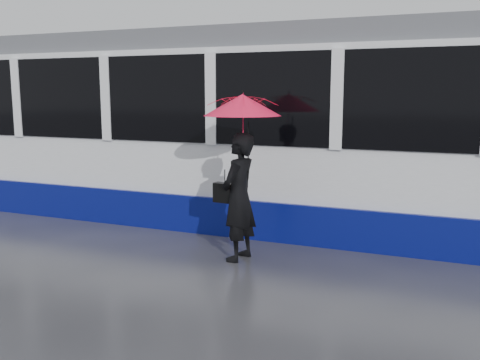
% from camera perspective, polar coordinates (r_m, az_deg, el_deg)
% --- Properties ---
extents(ground, '(90.00, 90.00, 0.00)m').
position_cam_1_polar(ground, '(7.30, 0.03, -9.07)').
color(ground, '#2D2D32').
rests_on(ground, ground).
extents(rails, '(34.00, 1.51, 0.02)m').
position_cam_1_polar(rails, '(9.56, 5.84, -4.60)').
color(rails, '#3F3D38').
rests_on(rails, ground).
extents(tram, '(26.00, 2.56, 3.35)m').
position_cam_1_polar(tram, '(8.99, 15.04, 4.77)').
color(tram, white).
rests_on(tram, ground).
extents(woman, '(0.49, 0.69, 1.77)m').
position_cam_1_polar(woman, '(7.33, -0.12, -1.84)').
color(woman, black).
rests_on(woman, ground).
extents(umbrella, '(1.14, 1.14, 1.19)m').
position_cam_1_polar(umbrella, '(7.18, 0.25, 6.40)').
color(umbrella, '#DC1256').
rests_on(umbrella, ground).
extents(handbag, '(0.33, 0.17, 0.45)m').
position_cam_1_polar(handbag, '(7.42, -1.62, -1.36)').
color(handbag, black).
rests_on(handbag, ground).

